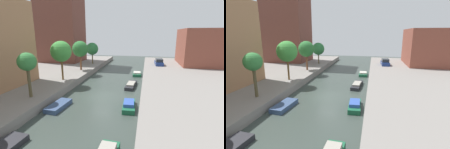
% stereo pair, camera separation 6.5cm
% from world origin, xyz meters
% --- Properties ---
extents(ground_plane, '(84.00, 84.00, 0.00)m').
position_xyz_m(ground_plane, '(0.00, 0.00, 0.00)').
color(ground_plane, '#333D38').
extents(quay_left, '(20.00, 64.00, 1.00)m').
position_xyz_m(quay_left, '(-15.00, 0.00, 0.50)').
color(quay_left, gray).
rests_on(quay_left, ground_plane).
extents(apartment_tower_far, '(10.00, 8.11, 22.71)m').
position_xyz_m(apartment_tower_far, '(-16.00, 20.51, 12.36)').
color(apartment_tower_far, brown).
rests_on(apartment_tower_far, quay_left).
extents(low_block_right, '(10.00, 11.72, 8.04)m').
position_xyz_m(low_block_right, '(18.00, 22.22, 5.02)').
color(low_block_right, brown).
rests_on(low_block_right, quay_right).
extents(street_tree_1, '(1.99, 1.99, 4.99)m').
position_xyz_m(street_tree_1, '(-7.08, -4.21, 4.89)').
color(street_tree_1, '#4D442C').
rests_on(street_tree_1, quay_left).
extents(street_tree_2, '(3.11, 3.11, 5.91)m').
position_xyz_m(street_tree_2, '(-7.08, 3.24, 5.33)').
color(street_tree_2, brown).
rests_on(street_tree_2, quay_left).
extents(street_tree_3, '(3.03, 3.03, 5.62)m').
position_xyz_m(street_tree_3, '(-7.08, 10.62, 5.07)').
color(street_tree_3, brown).
rests_on(street_tree_3, quay_left).
extents(street_tree_4, '(2.83, 2.83, 4.95)m').
position_xyz_m(street_tree_4, '(-7.08, 17.82, 4.52)').
color(street_tree_4, brown).
rests_on(street_tree_4, quay_left).
extents(parked_car, '(1.91, 4.40, 1.46)m').
position_xyz_m(parked_car, '(8.29, 19.43, 1.60)').
color(parked_car, navy).
rests_on(parked_car, quay_right).
extents(moored_boat_left_2, '(1.71, 3.49, 0.50)m').
position_xyz_m(moored_boat_left_2, '(-3.69, -4.30, 0.25)').
color(moored_boat_left_2, '#33476B').
rests_on(moored_boat_left_2, ground_plane).
extents(moored_boat_right_2, '(1.49, 3.41, 0.86)m').
position_xyz_m(moored_boat_right_2, '(3.84, -2.85, 0.36)').
color(moored_boat_right_2, '#195638').
rests_on(moored_boat_right_2, ground_plane).
extents(moored_boat_right_3, '(1.57, 4.45, 0.72)m').
position_xyz_m(moored_boat_right_3, '(3.35, 4.80, 0.31)').
color(moored_boat_right_3, '#232328').
rests_on(moored_boat_right_3, ground_plane).
extents(moored_boat_right_4, '(1.75, 3.12, 0.73)m').
position_xyz_m(moored_boat_right_4, '(3.79, 12.35, 0.31)').
color(moored_boat_right_4, '#195638').
rests_on(moored_boat_right_4, ground_plane).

